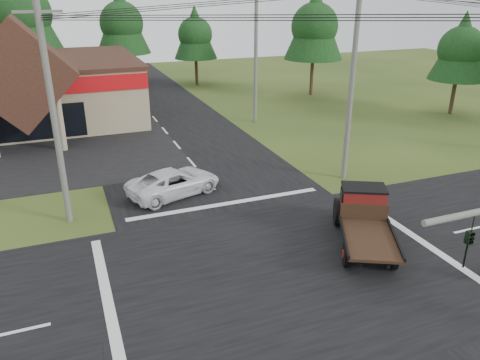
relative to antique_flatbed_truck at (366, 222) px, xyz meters
name	(u,v)px	position (x,y,z in m)	size (l,w,h in m)	color
ground	(284,272)	(-4.27, -0.61, -1.23)	(120.00, 120.00, 0.00)	#304318
road_ns	(284,272)	(-4.27, -0.61, -1.22)	(12.00, 120.00, 0.02)	black
road_ew	(284,272)	(-4.27, -0.61, -1.22)	(120.00, 12.00, 0.02)	black
utility_pole_nw	(54,116)	(-12.27, 7.39, 4.16)	(2.00, 0.30, 10.50)	#595651
utility_pole_ne	(352,82)	(3.73, 7.39, 4.66)	(2.00, 0.30, 11.50)	#595651
utility_pole_n	(256,54)	(3.73, 21.39, 4.51)	(2.00, 0.30, 11.20)	#595651
tree_row_c	(22,10)	(-14.27, 40.39, 7.49)	(7.28, 7.28, 13.13)	#332316
tree_row_d	(121,21)	(-4.27, 41.39, 6.15)	(6.16, 6.16, 11.11)	#332316
tree_row_e	(195,33)	(3.73, 39.39, 4.81)	(5.04, 5.04, 9.09)	#332316
tree_side_ne	(315,24)	(13.73, 29.39, 6.15)	(6.16, 6.16, 11.11)	#332316
tree_side_e_near	(461,47)	(21.73, 17.39, 4.81)	(5.04, 5.04, 9.09)	#332316
antique_flatbed_truck	(366,222)	(0.00, 0.00, 0.00)	(2.24, 5.87, 2.45)	#611A0D
white_pickup	(174,182)	(-6.58, 8.70, -0.49)	(2.46, 5.34, 1.48)	white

